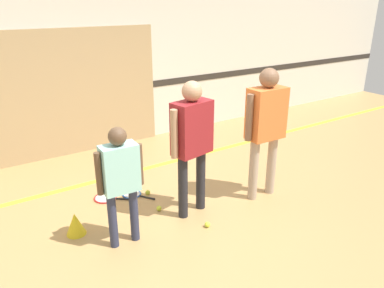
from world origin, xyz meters
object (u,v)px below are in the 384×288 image
object	(u,v)px
racket_second_spare	(107,198)
tennis_ball_near_instructor	(207,225)
person_instructor	(192,135)
person_student_left	(120,175)
person_student_right	(266,120)
tennis_ball_stray_left	(159,208)
tennis_ball_by_spare_racket	(148,192)
training_cone	(75,224)
racket_spare_on_floor	(133,194)

from	to	relation	value
racket_second_spare	tennis_ball_near_instructor	distance (m)	1.50
person_instructor	person_student_left	xyz separation A→B (m)	(-0.97, -0.13, -0.20)
person_instructor	person_student_right	distance (m)	1.04
person_instructor	tennis_ball_stray_left	xyz separation A→B (m)	(-0.34, 0.25, -1.00)
tennis_ball_by_spare_racket	racket_second_spare	bearing A→B (deg)	157.80
person_instructor	tennis_ball_by_spare_racket	size ratio (longest dim) A/B	25.32
training_cone	tennis_ball_stray_left	bearing A→B (deg)	-4.42
tennis_ball_near_instructor	tennis_ball_stray_left	size ratio (longest dim) A/B	1.00
tennis_ball_by_spare_racket	tennis_ball_stray_left	distance (m)	0.46
person_instructor	racket_second_spare	bearing A→B (deg)	119.83
person_student_left	tennis_ball_stray_left	xyz separation A→B (m)	(0.63, 0.38, -0.80)
racket_second_spare	training_cone	world-z (taller)	training_cone
racket_spare_on_floor	tennis_ball_near_instructor	distance (m)	1.25
person_instructor	tennis_ball_near_instructor	size ratio (longest dim) A/B	25.32
person_instructor	tennis_ball_by_spare_racket	bearing A→B (deg)	100.00
racket_spare_on_floor	training_cone	xyz separation A→B (m)	(-0.93, -0.47, 0.12)
person_student_left	person_student_right	size ratio (longest dim) A/B	0.77
racket_second_spare	tennis_ball_near_instructor	bearing A→B (deg)	-18.48
racket_second_spare	training_cone	xyz separation A→B (m)	(-0.59, -0.59, 0.12)
person_instructor	tennis_ball_stray_left	world-z (taller)	person_instructor
person_student_left	tennis_ball_near_instructor	xyz separation A→B (m)	(0.93, -0.26, -0.80)
person_student_left	tennis_ball_by_spare_racket	world-z (taller)	person_student_left
tennis_ball_by_spare_racket	person_student_left	bearing A→B (deg)	-130.24
person_student_right	training_cone	xyz separation A→B (m)	(-2.40, 0.49, -0.94)
racket_spare_on_floor	racket_second_spare	size ratio (longest dim) A/B	0.98
racket_spare_on_floor	training_cone	distance (m)	1.05
person_student_right	tennis_ball_by_spare_racket	bearing A→B (deg)	-32.27
person_student_right	racket_second_spare	size ratio (longest dim) A/B	3.50
person_student_left	racket_second_spare	world-z (taller)	person_student_left
tennis_ball_stray_left	training_cone	distance (m)	1.04
racket_spare_on_floor	person_student_right	bearing A→B (deg)	23.34
person_student_left	racket_spare_on_floor	world-z (taller)	person_student_left
person_student_left	racket_second_spare	size ratio (longest dim) A/B	2.70
person_instructor	racket_spare_on_floor	bearing A→B (deg)	108.14
tennis_ball_near_instructor	tennis_ball_by_spare_racket	world-z (taller)	same
racket_spare_on_floor	training_cone	world-z (taller)	training_cone
tennis_ball_near_instructor	person_instructor	bearing A→B (deg)	84.15
person_student_right	training_cone	size ratio (longest dim) A/B	6.54
person_student_left	person_student_right	world-z (taller)	person_student_right
tennis_ball_near_instructor	training_cone	xyz separation A→B (m)	(-1.33, 0.72, 0.10)
person_instructor	training_cone	bearing A→B (deg)	155.86
training_cone	person_student_left	bearing A→B (deg)	-48.54
person_instructor	racket_second_spare	distance (m)	1.58
tennis_ball_near_instructor	tennis_ball_stray_left	bearing A→B (deg)	115.11
person_student_right	tennis_ball_stray_left	size ratio (longest dim) A/B	26.34
person_student_right	tennis_ball_near_instructor	distance (m)	1.51
tennis_ball_stray_left	racket_spare_on_floor	bearing A→B (deg)	100.41
tennis_ball_near_instructor	tennis_ball_by_spare_racket	distance (m)	1.12
person_student_right	tennis_ball_stray_left	distance (m)	1.76
racket_spare_on_floor	training_cone	bearing A→B (deg)	-96.65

